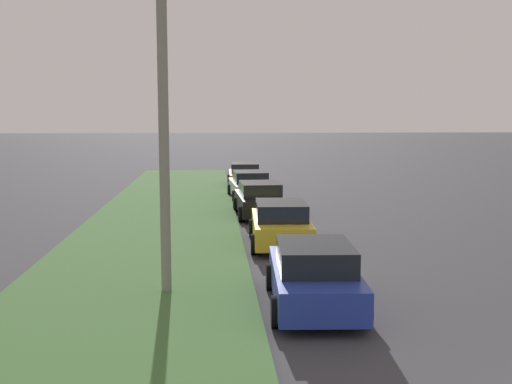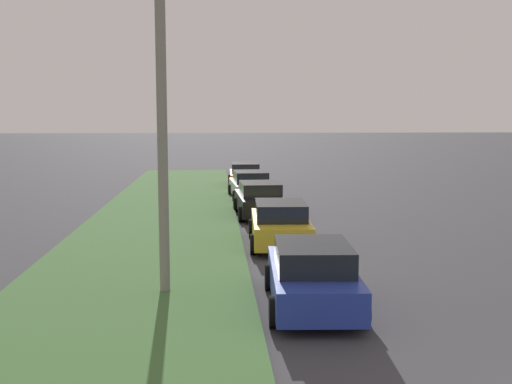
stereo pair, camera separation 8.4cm
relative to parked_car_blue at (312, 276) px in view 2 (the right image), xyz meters
The scene contains 7 objects.
grass_median 5.95m from the parked_car_blue, 45.77° to the left, with size 60.00×6.00×0.12m, color #3D6633.
parked_car_blue is the anchor object (origin of this frame).
parked_car_yellow 6.59m from the parked_car_blue, ahead, with size 4.37×2.16×1.47m.
parked_car_black 12.58m from the parked_car_blue, ahead, with size 4.37×2.16×1.47m.
parked_car_white 17.85m from the parked_car_blue, ahead, with size 4.39×2.20×1.47m.
parked_car_orange 23.36m from the parked_car_blue, ahead, with size 4.33×2.08×1.47m.
streetlight 4.86m from the parked_car_blue, 70.30° to the left, with size 0.75×2.86×7.50m.
Camera 2 is at (-7.32, 6.03, 4.24)m, focal length 43.07 mm.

